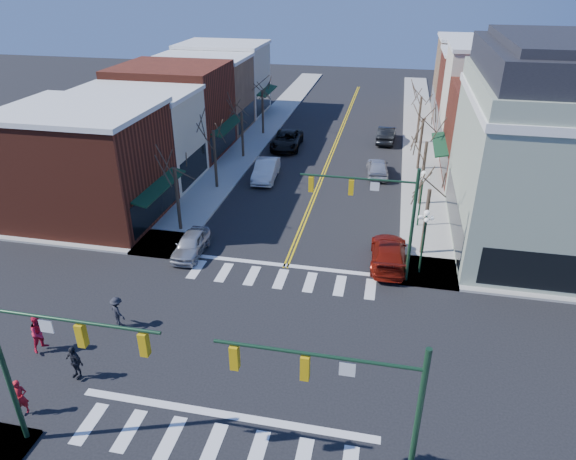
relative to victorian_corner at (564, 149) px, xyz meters
The scene contains 36 objects.
ground 22.95m from the victorian_corner, 138.69° to the right, with size 160.00×160.00×0.00m, color black.
sidewalk_left 26.67m from the victorian_corner, 167.71° to the left, with size 3.50×70.00×0.15m, color #9E9B93.
sidewalk_right 11.56m from the victorian_corner, 144.64° to the left, with size 3.50×70.00×0.15m, color #9E9B93.
bldg_left_brick_a 32.23m from the victorian_corner, behind, with size 10.00×8.50×8.00m, color #602316.
bldg_left_stucco_a 32.52m from the victorian_corner, behind, with size 10.00×7.00×7.50m, color beige.
bldg_left_brick_b 34.62m from the victorian_corner, 157.89° to the left, with size 10.00×9.00×8.50m, color #602316.
bldg_left_tan 38.51m from the victorian_corner, 146.41° to the left, with size 10.00×7.50×7.80m, color #997554.
bldg_left_stucco_b 43.26m from the victorian_corner, 137.82° to the left, with size 10.00×8.00×8.20m, color beige.
bldg_right_brick_a 11.60m from the victorian_corner, 95.08° to the left, with size 10.00×8.50×8.00m, color #602316.
bldg_right_stucco 19.10m from the victorian_corner, 93.01° to the left, with size 10.00×7.00×10.00m, color beige.
bldg_right_brick_b 26.63m from the victorian_corner, 92.16° to the left, with size 10.00×8.00×8.50m, color #602316.
bldg_right_tan 34.58m from the victorian_corner, 91.66° to the left, with size 10.00×8.00×9.00m, color #997554.
victorian_corner is the anchor object (origin of this frame).
traffic_mast_near_left 31.14m from the victorian_corner, 135.19° to the right, with size 6.60×0.28×7.20m.
traffic_mast_near_right 24.56m from the victorian_corner, 116.57° to the right, with size 6.60×0.28×7.20m.
traffic_mast_far_right 13.20m from the victorian_corner, 147.05° to the right, with size 6.60×0.28×7.20m.
lamppost_corner 10.89m from the victorian_corner, 144.14° to the right, with size 0.36×0.36×4.33m.
lamppost_midblock 9.10m from the victorian_corner, behind, with size 0.36×0.36×4.33m.
tree_left_a 25.51m from the victorian_corner, behind, with size 0.24×0.24×4.76m, color #382B21.
tree_left_b 25.64m from the victorian_corner, 169.76° to the left, with size 0.24×0.24×5.04m, color #382B21.
tree_left_c 28.20m from the victorian_corner, 153.34° to the left, with size 0.24×0.24×4.55m, color #382B21.
tree_left_d 32.53m from the victorian_corner, 140.54° to the left, with size 0.24×0.24×4.90m, color #382B21.
tree_right_a 9.84m from the victorian_corner, 156.63° to the right, with size 0.24×0.24×4.62m, color #382B21.
tree_right_b 10.12m from the victorian_corner, 150.95° to the left, with size 0.24×0.24×5.18m, color #382B21.
tree_right_c 15.49m from the victorian_corner, 122.94° to the left, with size 0.24×0.24×4.83m, color #382B21.
tree_right_d 22.43m from the victorian_corner, 111.56° to the left, with size 0.24×0.24×4.97m, color #382B21.
car_left_near 24.53m from the victorian_corner, 164.15° to the right, with size 1.69×4.20×1.43m, color #B7B7BC.
car_left_mid 23.28m from the victorian_corner, 160.89° to the left, with size 1.80×5.16×1.70m, color silver.
car_left_far 27.46m from the victorian_corner, 142.54° to the left, with size 2.80×6.08×1.69m, color black.
car_right_near 12.86m from the victorian_corner, 153.20° to the right, with size 2.22×5.47×1.59m, color maroon.
car_right_mid 16.66m from the victorian_corner, 138.62° to the left, with size 1.87×4.65×1.58m, color silver.
car_right_far 24.09m from the victorian_corner, 118.86° to the left, with size 1.77×5.08×1.68m, color black.
pedestrian_red_a 32.87m from the victorian_corner, 140.04° to the right, with size 0.60×0.40×1.65m, color red.
pedestrian_red_b 31.98m from the victorian_corner, 147.27° to the right, with size 0.95×0.74×1.96m, color red.
pedestrian_dark_a 30.63m from the victorian_corner, 142.26° to the right, with size 0.99×0.41×1.70m, color black.
pedestrian_dark_b 28.44m from the victorian_corner, 148.65° to the right, with size 1.06×0.61×1.65m, color black.
Camera 1 is at (5.78, -19.40, 16.93)m, focal length 32.00 mm.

